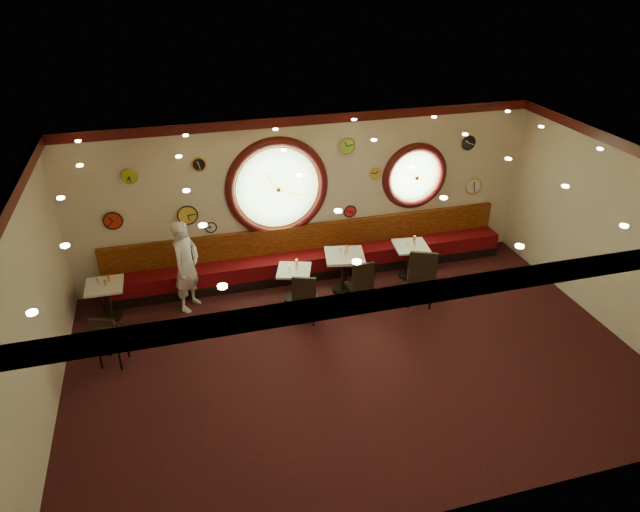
{
  "coord_description": "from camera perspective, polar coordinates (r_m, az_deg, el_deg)",
  "views": [
    {
      "loc": [
        -2.49,
        -6.89,
        5.87
      ],
      "look_at": [
        -0.37,
        0.8,
        1.5
      ],
      "focal_mm": 32.0,
      "sensor_mm": 36.0,
      "label": 1
    }
  ],
  "objects": [
    {
      "name": "condiment_b_bottle",
      "position": [
        10.45,
        -2.35,
        -0.74
      ],
      "size": [
        0.05,
        0.05,
        0.16
      ],
      "primitive_type": "cylinder",
      "color": "gold",
      "rests_on": "table_b"
    },
    {
      "name": "condiment_c_bottle",
      "position": [
        10.65,
        2.7,
        0.69
      ],
      "size": [
        0.05,
        0.05,
        0.17
      ],
      "primitive_type": "cylinder",
      "color": "yellow",
      "rests_on": "table_c"
    },
    {
      "name": "wall_clock_8",
      "position": [
        11.41,
        3.01,
        4.49
      ],
      "size": [
        0.24,
        0.03,
        0.24
      ],
      "primitive_type": "cylinder",
      "rotation": [
        1.57,
        0.0,
        0.0
      ],
      "color": "red",
      "rests_on": "wall_back"
    },
    {
      "name": "condiment_d_bottle",
      "position": [
        11.33,
        9.41,
        1.62
      ],
      "size": [
        0.05,
        0.05,
        0.17
      ],
      "primitive_type": "cylinder",
      "color": "#C8802F",
      "rests_on": "table_d"
    },
    {
      "name": "banquette_base",
      "position": [
        11.49,
        -0.79,
        -1.45
      ],
      "size": [
        8.0,
        0.55,
        0.2
      ],
      "primitive_type": "cube",
      "color": "black",
      "rests_on": "floor"
    },
    {
      "name": "porthole_left_glass",
      "position": [
        10.84,
        -4.31,
        6.85
      ],
      "size": [
        1.66,
        0.02,
        1.66
      ],
      "primitive_type": "cylinder",
      "rotation": [
        1.57,
        0.0,
        0.0
      ],
      "color": "#8CBE72",
      "rests_on": "wall_back"
    },
    {
      "name": "wall_clock_4",
      "position": [
        11.94,
        14.62,
        10.9
      ],
      "size": [
        0.28,
        0.03,
        0.28
      ],
      "primitive_type": "cylinder",
      "rotation": [
        1.57,
        0.0,
        0.0
      ],
      "color": "black",
      "rests_on": "wall_back"
    },
    {
      "name": "wall_clock_9",
      "position": [
        10.82,
        -19.99,
        3.34
      ],
      "size": [
        0.32,
        0.03,
        0.32
      ],
      "primitive_type": "cylinder",
      "rotation": [
        1.57,
        0.0,
        0.0
      ],
      "color": "red",
      "rests_on": "wall_back"
    },
    {
      "name": "porthole_left_ring",
      "position": [
        10.8,
        -4.26,
        6.77
      ],
      "size": [
        1.61,
        0.03,
        1.61
      ],
      "primitive_type": "torus",
      "rotation": [
        1.57,
        0.0,
        0.0
      ],
      "color": "gold",
      "rests_on": "wall_back"
    },
    {
      "name": "table_c",
      "position": [
        10.78,
        2.46,
        -1.22
      ],
      "size": [
        0.84,
        0.84,
        0.79
      ],
      "color": "black",
      "rests_on": "floor"
    },
    {
      "name": "porthole_right_frame",
      "position": [
        11.66,
        9.43,
        7.89
      ],
      "size": [
        1.38,
        0.18,
        1.38
      ],
      "primitive_type": "torus",
      "rotation": [
        1.57,
        0.0,
        0.0
      ],
      "color": "#3D0B0B",
      "rests_on": "wall_back"
    },
    {
      "name": "banquette_back",
      "position": [
        11.36,
        -1.09,
        1.92
      ],
      "size": [
        8.0,
        0.1,
        0.55
      ],
      "primitive_type": "cube",
      "color": "#5B0C07",
      "rests_on": "wall_back"
    },
    {
      "name": "condiment_b_pepper",
      "position": [
        10.39,
        -2.33,
        -1.13
      ],
      "size": [
        0.04,
        0.04,
        0.1
      ],
      "primitive_type": "cylinder",
      "color": "silver",
      "rests_on": "table_b"
    },
    {
      "name": "molding_right",
      "position": [
        10.16,
        28.96,
        9.38
      ],
      "size": [
        0.1,
        6.0,
        0.18
      ],
      "primitive_type": "cube",
      "color": "#3D0B0B",
      "rests_on": "wall_back"
    },
    {
      "name": "molding_front",
      "position": [
        5.42,
        14.45,
        -2.94
      ],
      "size": [
        9.0,
        0.1,
        0.18
      ],
      "primitive_type": "cube",
      "color": "#3D0B0B",
      "rests_on": "wall_back"
    },
    {
      "name": "condiment_b_salt",
      "position": [
        10.38,
        -3.12,
        -1.21
      ],
      "size": [
        0.03,
        0.03,
        0.09
      ],
      "primitive_type": "cylinder",
      "color": "silver",
      "rests_on": "table_b"
    },
    {
      "name": "wall_clock_5",
      "position": [
        12.37,
        15.1,
        6.76
      ],
      "size": [
        0.34,
        0.03,
        0.34
      ],
      "primitive_type": "cylinder",
      "rotation": [
        1.57,
        0.0,
        0.0
      ],
      "color": "white",
      "rests_on": "wall_back"
    },
    {
      "name": "floor",
      "position": [
        9.39,
        3.51,
        -10.05
      ],
      "size": [
        9.0,
        6.0,
        0.0
      ],
      "primitive_type": "cube",
      "color": "black",
      "rests_on": "ground"
    },
    {
      "name": "porthole_left_frame",
      "position": [
        10.83,
        -4.29,
        6.83
      ],
      "size": [
        1.98,
        0.18,
        1.98
      ],
      "primitive_type": "torus",
      "rotation": [
        1.57,
        0.0,
        0.0
      ],
      "color": "#3D0B0B",
      "rests_on": "wall_back"
    },
    {
      "name": "porthole_right_glass",
      "position": [
        11.68,
        9.41,
        7.91
      ],
      "size": [
        1.1,
        0.02,
        1.1
      ],
      "primitive_type": "cylinder",
      "rotation": [
        1.57,
        0.0,
        0.0
      ],
      "color": "#8CBE72",
      "rests_on": "wall_back"
    },
    {
      "name": "condiment_c_pepper",
      "position": [
        10.57,
        2.55,
        0.28
      ],
      "size": [
        0.04,
        0.04,
        0.11
      ],
      "primitive_type": "cylinder",
      "color": "silver",
      "rests_on": "table_c"
    },
    {
      "name": "chair_d",
      "position": [
        10.4,
        10.14,
        -1.8
      ],
      "size": [
        0.65,
        0.65,
        0.73
      ],
      "rotation": [
        0.0,
        0.0,
        -0.41
      ],
      "color": "black",
      "rests_on": "floor"
    },
    {
      "name": "chair_c",
      "position": [
        10.27,
        4.11,
        -2.58
      ],
      "size": [
        0.45,
        0.45,
        0.6
      ],
      "rotation": [
        0.0,
        0.0,
        0.11
      ],
      "color": "black",
      "rests_on": "floor"
    },
    {
      "name": "porthole_right_ring",
      "position": [
        11.64,
        9.49,
        7.84
      ],
      "size": [
        1.09,
        0.03,
        1.09
      ],
      "primitive_type": "torus",
      "rotation": [
        1.57,
        0.0,
        0.0
      ],
      "color": "gold",
      "rests_on": "wall_back"
    },
    {
      "name": "wall_clock_3",
      "position": [
        10.44,
        -12.03,
        8.95
      ],
      "size": [
        0.24,
        0.03,
        0.24
      ],
      "primitive_type": "cylinder",
      "rotation": [
        1.57,
        0.0,
        0.0
      ],
      "color": "black",
      "rests_on": "wall_back"
    },
    {
      "name": "molding_left",
      "position": [
        7.68,
        -29.07,
        3.88
      ],
      "size": [
        0.1,
        6.0,
        0.18
      ],
      "primitive_type": "cube",
      "color": "#3D0B0B",
      "rests_on": "wall_back"
    },
    {
      "name": "wall_back",
      "position": [
        11.06,
        -1.21,
        5.99
      ],
      "size": [
        9.0,
        0.02,
        3.2
      ],
      "primitive_type": "cube",
      "color": "beige",
      "rests_on": "floor"
    },
    {
      "name": "chair_b",
      "position": [
        9.83,
        -1.53,
        -4.0
      ],
      "size": [
        0.53,
        0.53,
        0.61
      ],
      "rotation": [
        0.0,
        0.0,
        -0.36
      ],
      "color": "black",
      "rests_on": "floor"
    },
    {
      "name": "wall_clock_6",
      "position": [
        10.78,
        -13.1,
        4.01
      ],
      "size": [
        0.36,
        0.03,
        0.36
      ],
      "primitive_type": "cylinder",
      "rotation": [
        1.57,
        0.0,
        0.0
      ],
      "color": "gold",
      "rests_on": "wall_back"
    },
    {
      "name": "condiment_a_pepper",
      "position": [
        10.51,
        -20.69,
        -2.54
      ],
      "size": [
        0.04,
        0.04,
        0.1
      ],
      "primitive_type": "cylinder",
      "color": "#B9B9BD",
      "rests_on": "table_a"
    },
    {
      "name": "table_b",
      "position": [
        10.54,
        -2.59,
        -2.51
      ],
      "size": [
        0.76,
        0.76,
        0.66
      ],
      "color": "black",
      "rests_on": "floor"
    },
    {
      "name": "wall_right",
      "position": [
        10.71,
        27.27,
        1.82
      ],
      "size": [
        0.02,
        6.0,
        3.2
      ],
      "primitive_type": "cube",
      "color": "beige",
      "rests_on": "floor"
    },
    {
      "name": "condiment_d_salt",
      "position": [
        11.23,
        8.75,
        1.2
      ],
      "size": [
        0.03,
        0.03,
        0.09
      ],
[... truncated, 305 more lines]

